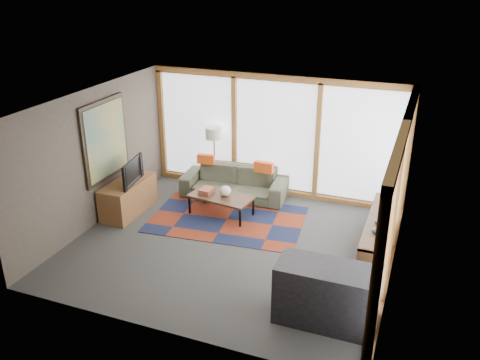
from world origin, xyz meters
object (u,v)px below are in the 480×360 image
at_px(floor_lamp, 214,159).
at_px(tv_console, 128,197).
at_px(coffee_table, 221,205).
at_px(sofa, 234,182).
at_px(bookshelf, 378,234).
at_px(television, 129,171).
at_px(bar_counter, 326,295).

distance_m(floor_lamp, tv_console, 2.06).
bearing_deg(coffee_table, floor_lamp, 119.50).
xyz_separation_m(coffee_table, tv_console, (-1.78, -0.56, 0.13)).
height_order(coffee_table, tv_console, tv_console).
height_order(sofa, coffee_table, sofa).
bearing_deg(coffee_table, bookshelf, -3.79).
distance_m(television, bar_counter, 4.76).
bearing_deg(television, bar_counter, -122.11).
bearing_deg(coffee_table, sofa, 95.10).
relative_size(coffee_table, television, 1.42).
height_order(floor_lamp, television, floor_lamp).
distance_m(sofa, television, 2.28).
bearing_deg(tv_console, floor_lamp, 55.16).
height_order(tv_console, bar_counter, bar_counter).
distance_m(coffee_table, bookshelf, 3.08).
relative_size(sofa, tv_console, 1.67).
bearing_deg(floor_lamp, tv_console, -124.84).
xyz_separation_m(floor_lamp, television, (-1.06, -1.71, 0.20)).
distance_m(floor_lamp, bar_counter, 4.88).
relative_size(sofa, coffee_table, 1.79).
bearing_deg(tv_console, coffee_table, 17.36).
bearing_deg(television, tv_console, 54.96).
xyz_separation_m(television, bar_counter, (4.33, -1.90, -0.48)).
distance_m(floor_lamp, coffee_table, 1.37).
bearing_deg(bar_counter, floor_lamp, 132.19).
height_order(floor_lamp, tv_console, floor_lamp).
bearing_deg(floor_lamp, coffee_table, -60.50).
xyz_separation_m(floor_lamp, coffee_table, (0.63, -1.11, -0.51)).
distance_m(bookshelf, television, 4.82).
bearing_deg(tv_console, bar_counter, -23.76).
relative_size(floor_lamp, bar_counter, 1.04).
height_order(bookshelf, bar_counter, bar_counter).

